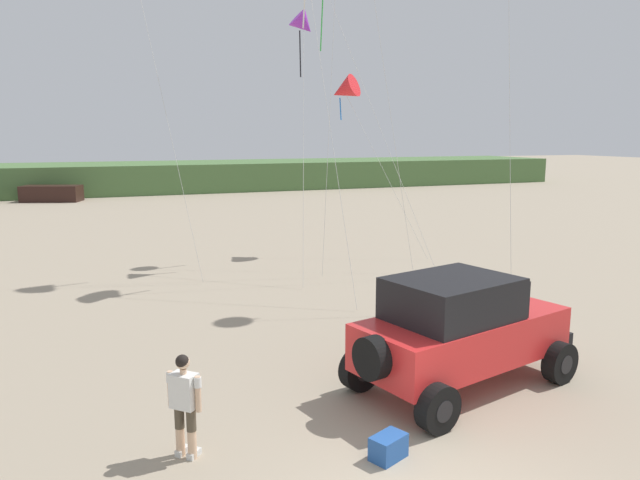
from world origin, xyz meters
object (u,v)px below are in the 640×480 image
(person_watching, at_px, (184,400))
(kite_pink_ribbon, at_px, (344,90))
(distant_sedan, at_px, (52,194))
(kite_orange_streamer, at_px, (304,25))
(jeep, at_px, (461,329))
(cooler_box, at_px, (388,447))

(person_watching, bearing_deg, kite_pink_ribbon, 58.43)
(distant_sedan, xyz_separation_m, kite_orange_streamer, (10.46, -26.84, 8.36))
(kite_orange_streamer, height_order, kite_pink_ribbon, kite_orange_streamer)
(kite_orange_streamer, bearing_deg, jeep, -95.83)
(person_watching, relative_size, distant_sedan, 0.40)
(kite_orange_streamer, relative_size, kite_pink_ribbon, 1.29)
(jeep, relative_size, person_watching, 3.01)
(cooler_box, xyz_separation_m, distant_sedan, (-6.65, 41.16, 0.41))
(distant_sedan, bearing_deg, cooler_box, -61.34)
(cooler_box, height_order, distant_sedan, distant_sedan)
(distant_sedan, distance_m, kite_orange_streamer, 30.00)
(cooler_box, bearing_deg, person_watching, 133.89)
(kite_orange_streamer, bearing_deg, cooler_box, -104.90)
(cooler_box, distance_m, kite_orange_streamer, 17.22)
(person_watching, distance_m, kite_pink_ribbon, 18.24)
(person_watching, relative_size, kite_pink_ribbon, 0.22)
(kite_orange_streamer, bearing_deg, kite_pink_ribbon, 34.20)
(cooler_box, bearing_deg, distant_sedan, 75.42)
(jeep, xyz_separation_m, person_watching, (-5.43, -0.67, -0.26))
(cooler_box, relative_size, distant_sedan, 0.13)
(jeep, distance_m, cooler_box, 3.30)
(distant_sedan, distance_m, kite_pink_ribbon, 28.97)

